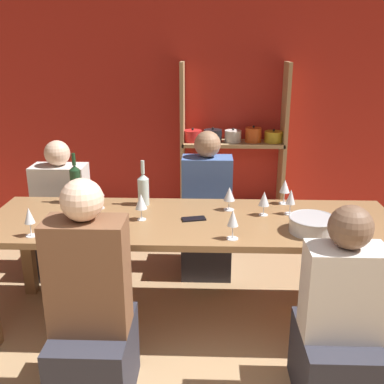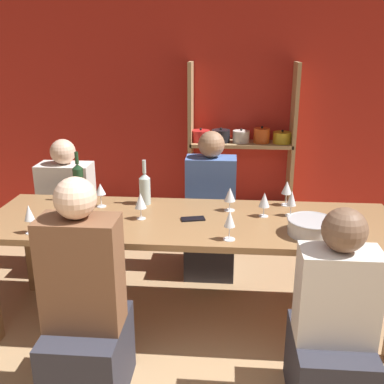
# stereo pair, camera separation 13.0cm
# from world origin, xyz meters

# --- Properties ---
(wall_back_red) EXTENTS (8.80, 0.06, 2.70)m
(wall_back_red) POSITION_xyz_m (0.00, 3.83, 1.35)
(wall_back_red) COLOR red
(wall_back_red) RESTS_ON ground_plane
(shelf_unit) EXTENTS (1.06, 0.30, 1.65)m
(shelf_unit) POSITION_xyz_m (0.47, 3.63, 0.63)
(shelf_unit) COLOR tan
(shelf_unit) RESTS_ON ground_plane
(dining_table) EXTENTS (2.62, 0.80, 0.74)m
(dining_table) POSITION_xyz_m (0.11, 1.78, 0.66)
(dining_table) COLOR olive
(dining_table) RESTS_ON ground_plane
(mixing_bowl) EXTENTS (0.28, 0.28, 0.09)m
(mixing_bowl) POSITION_xyz_m (0.83, 1.60, 0.79)
(mixing_bowl) COLOR #B7BABC
(mixing_bowl) RESTS_ON dining_table
(wine_bottle_green) EXTENTS (0.07, 0.07, 0.36)m
(wine_bottle_green) POSITION_xyz_m (-0.71, 2.07, 0.89)
(wine_bottle_green) COLOR #19381E
(wine_bottle_green) RESTS_ON dining_table
(wine_bottle_dark) EXTENTS (0.08, 0.08, 0.32)m
(wine_bottle_dark) POSITION_xyz_m (-0.23, 2.05, 0.86)
(wine_bottle_dark) COLOR #B2C6C1
(wine_bottle_dark) RESTS_ON dining_table
(wine_glass_red_a) EXTENTS (0.07, 0.07, 0.17)m
(wine_glass_red_a) POSITION_xyz_m (0.75, 1.89, 0.86)
(wine_glass_red_a) COLOR white
(wine_glass_red_a) RESTS_ON dining_table
(wine_glass_white_a) EXTENTS (0.07, 0.07, 0.16)m
(wine_glass_white_a) POSITION_xyz_m (0.58, 1.87, 0.85)
(wine_glass_white_a) COLOR white
(wine_glass_white_a) RESTS_ON dining_table
(wine_glass_red_b) EXTENTS (0.07, 0.07, 0.17)m
(wine_glass_red_b) POSITION_xyz_m (0.75, 2.10, 0.87)
(wine_glass_red_b) COLOR white
(wine_glass_red_b) RESTS_ON dining_table
(wine_glass_red_c) EXTENTS (0.08, 0.08, 0.17)m
(wine_glass_red_c) POSITION_xyz_m (-0.21, 1.76, 0.86)
(wine_glass_red_c) COLOR white
(wine_glass_red_c) RESTS_ON dining_table
(wine_glass_white_b) EXTENTS (0.08, 0.08, 0.16)m
(wine_glass_white_b) POSITION_xyz_m (0.36, 1.96, 0.85)
(wine_glass_white_b) COLOR white
(wine_glass_white_b) RESTS_ON dining_table
(wine_glass_red_d) EXTENTS (0.07, 0.07, 0.18)m
(wine_glass_red_d) POSITION_xyz_m (0.36, 1.49, 0.87)
(wine_glass_red_d) COLOR white
(wine_glass_red_d) RESTS_ON dining_table
(wine_glass_red_e) EXTENTS (0.07, 0.07, 0.18)m
(wine_glass_red_e) POSITION_xyz_m (-0.81, 1.48, 0.86)
(wine_glass_red_e) COLOR white
(wine_glass_red_e) RESTS_ON dining_table
(wine_glass_red_f) EXTENTS (0.07, 0.07, 0.17)m
(wine_glass_red_f) POSITION_xyz_m (-0.52, 1.96, 0.86)
(wine_glass_red_f) COLOR white
(wine_glass_red_f) RESTS_ON dining_table
(cell_phone) EXTENTS (0.16, 0.10, 0.01)m
(cell_phone) POSITION_xyz_m (0.12, 1.77, 0.75)
(cell_phone) COLOR black
(cell_phone) RESTS_ON dining_table
(person_near_a) EXTENTS (0.38, 0.48, 1.10)m
(person_near_a) POSITION_xyz_m (0.88, 1.08, 0.40)
(person_near_a) COLOR #2D2D38
(person_near_a) RESTS_ON ground_plane
(person_far_a) EXTENTS (0.43, 0.53, 1.10)m
(person_far_a) POSITION_xyz_m (-0.97, 2.49, 0.39)
(person_far_a) COLOR #2D2D38
(person_far_a) RESTS_ON ground_plane
(person_near_b) EXTENTS (0.39, 0.49, 1.23)m
(person_near_b) POSITION_xyz_m (-0.37, 1.05, 0.45)
(person_near_b) COLOR #2D2D38
(person_near_b) RESTS_ON ground_plane
(person_far_b) EXTENTS (0.39, 0.49, 1.17)m
(person_far_b) POSITION_xyz_m (0.21, 2.53, 0.43)
(person_far_b) COLOR #2D2D38
(person_far_b) RESTS_ON ground_plane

